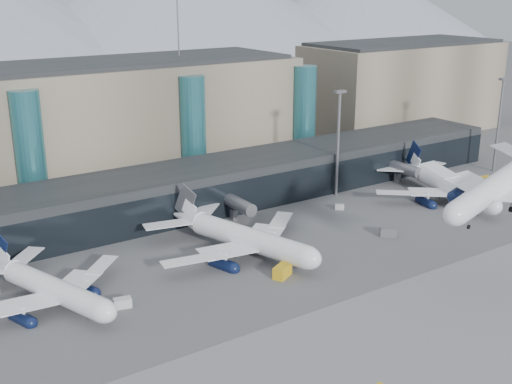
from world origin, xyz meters
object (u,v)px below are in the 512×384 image
(lightmast_right, at_px, (499,119))
(jet_parked_right, at_px, (444,178))
(veh_h, at_px, (282,271))
(hero_jet, at_px, (506,175))
(veh_e, at_px, (485,180))
(jet_parked_left, at_px, (42,279))
(veh_c, at_px, (388,232))
(veh_a, at_px, (123,303))
(veh_g, at_px, (339,207))
(lightmast_mid, at_px, (338,137))
(jet_parked_mid, at_px, (234,228))

(lightmast_right, distance_m, jet_parked_right, 31.98)
(lightmast_right, distance_m, veh_h, 91.76)
(hero_jet, distance_m, veh_e, 66.94)
(veh_e, bearing_deg, veh_h, -161.11)
(jet_parked_left, distance_m, veh_c, 67.82)
(hero_jet, relative_size, veh_c, 9.99)
(jet_parked_left, distance_m, jet_parked_right, 96.13)
(veh_a, bearing_deg, veh_g, 27.73)
(lightmast_mid, bearing_deg, lightmast_right, -9.09)
(lightmast_right, distance_m, jet_parked_left, 126.32)
(veh_g, bearing_deg, veh_a, -126.33)
(jet_parked_left, xyz_separation_m, veh_e, (113.76, 1.45, -3.06))
(veh_c, xyz_separation_m, veh_g, (2.48, 17.99, -0.31))
(jet_parked_mid, distance_m, veh_c, 32.36)
(lightmast_mid, distance_m, veh_a, 71.71)
(jet_parked_left, height_order, jet_parked_right, jet_parked_right)
(hero_jet, bearing_deg, veh_h, 127.50)
(veh_h, bearing_deg, veh_g, 6.06)
(veh_a, distance_m, veh_h, 28.25)
(lightmast_right, distance_m, hero_jet, 77.55)
(jet_parked_mid, height_order, jet_parked_right, jet_parked_right)
(lightmast_right, xyz_separation_m, veh_c, (-58.78, -18.55, -13.51))
(jet_parked_right, xyz_separation_m, veh_h, (-58.54, -14.51, -3.61))
(lightmast_right, relative_size, veh_g, 12.54)
(jet_parked_left, xyz_separation_m, jet_parked_mid, (36.70, 0.23, 0.64))
(lightmast_right, height_order, jet_parked_right, lightmast_right)
(lightmast_mid, height_order, veh_c, lightmast_mid)
(lightmast_mid, relative_size, veh_a, 9.21)
(lightmast_mid, height_order, veh_a, lightmast_mid)
(jet_parked_right, bearing_deg, lightmast_right, -61.72)
(lightmast_right, bearing_deg, lightmast_mid, 170.91)
(lightmast_mid, bearing_deg, veh_a, -159.29)
(veh_h, bearing_deg, lightmast_right, -13.91)
(veh_c, bearing_deg, lightmast_right, 56.37)
(veh_a, height_order, veh_c, veh_c)
(lightmast_right, bearing_deg, veh_e, -152.13)
(jet_parked_right, bearing_deg, hero_jet, 153.85)
(hero_jet, height_order, veh_e, hero_jet)
(lightmast_mid, xyz_separation_m, veh_h, (-38.07, -30.00, -13.35))
(veh_c, height_order, veh_g, veh_c)
(veh_c, distance_m, veh_e, 48.46)
(veh_a, bearing_deg, hero_jet, -16.08)
(hero_jet, distance_m, jet_parked_left, 75.98)
(lightmast_mid, distance_m, jet_parked_left, 77.97)
(jet_parked_mid, relative_size, veh_e, 11.49)
(lightmast_mid, height_order, jet_parked_mid, lightmast_mid)
(lightmast_mid, distance_m, jet_parked_right, 27.46)
(jet_parked_left, relative_size, veh_e, 9.89)
(veh_c, bearing_deg, veh_g, 120.99)
(jet_parked_right, bearing_deg, veh_g, 89.55)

